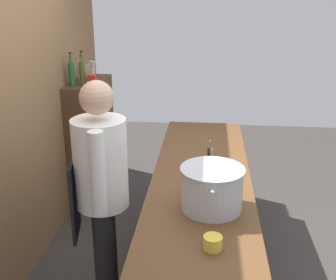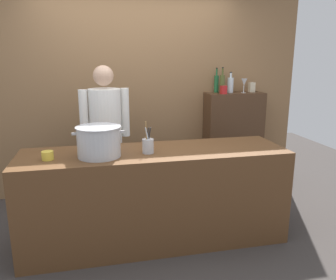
{
  "view_description": "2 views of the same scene",
  "coord_description": "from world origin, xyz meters",
  "px_view_note": "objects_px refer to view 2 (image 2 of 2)",
  "views": [
    {
      "loc": [
        -2.77,
        -0.03,
        2.16
      ],
      "look_at": [
        0.15,
        0.26,
        1.09
      ],
      "focal_mm": 44.49,
      "sensor_mm": 36.0,
      "label": 1
    },
    {
      "loc": [
        -0.53,
        -2.95,
        1.74
      ],
      "look_at": [
        0.19,
        0.31,
        0.92
      ],
      "focal_mm": 36.07,
      "sensor_mm": 36.0,
      "label": 2
    }
  ],
  "objects_px": {
    "stockpot_large": "(99,142)",
    "wine_glass_wide": "(244,82)",
    "wine_bottle_olive": "(222,84)",
    "spice_tin_red": "(224,90)",
    "utensil_crock": "(148,145)",
    "wine_bottle_green": "(216,83)",
    "butter_jar": "(48,156)",
    "chef": "(106,132)",
    "spice_tin_cream": "(252,87)",
    "wine_bottle_clear": "(230,85)"
  },
  "relations": [
    {
      "from": "chef",
      "to": "spice_tin_red",
      "type": "relative_size",
      "value": 16.12
    },
    {
      "from": "chef",
      "to": "wine_bottle_clear",
      "type": "relative_size",
      "value": 6.2
    },
    {
      "from": "wine_glass_wide",
      "to": "spice_tin_red",
      "type": "bearing_deg",
      "value": -165.98
    },
    {
      "from": "utensil_crock",
      "to": "wine_bottle_green",
      "type": "distance_m",
      "value": 1.8
    },
    {
      "from": "chef",
      "to": "utensil_crock",
      "type": "relative_size",
      "value": 5.72
    },
    {
      "from": "stockpot_large",
      "to": "wine_bottle_green",
      "type": "distance_m",
      "value": 2.09
    },
    {
      "from": "stockpot_large",
      "to": "wine_glass_wide",
      "type": "xyz_separation_m",
      "value": [
        1.9,
        1.23,
        0.39
      ]
    },
    {
      "from": "spice_tin_red",
      "to": "wine_glass_wide",
      "type": "bearing_deg",
      "value": 14.02
    },
    {
      "from": "chef",
      "to": "utensil_crock",
      "type": "bearing_deg",
      "value": 105.79
    },
    {
      "from": "wine_bottle_olive",
      "to": "spice_tin_red",
      "type": "height_order",
      "value": "wine_bottle_olive"
    },
    {
      "from": "wine_bottle_green",
      "to": "spice_tin_cream",
      "type": "xyz_separation_m",
      "value": [
        0.48,
        -0.05,
        -0.05
      ]
    },
    {
      "from": "wine_bottle_olive",
      "to": "spice_tin_cream",
      "type": "distance_m",
      "value": 0.44
    },
    {
      "from": "utensil_crock",
      "to": "spice_tin_red",
      "type": "relative_size",
      "value": 2.82
    },
    {
      "from": "wine_bottle_green",
      "to": "spice_tin_red",
      "type": "bearing_deg",
      "value": -81.95
    },
    {
      "from": "chef",
      "to": "utensil_crock",
      "type": "distance_m",
      "value": 0.78
    },
    {
      "from": "chef",
      "to": "wine_glass_wide",
      "type": "relative_size",
      "value": 8.95
    },
    {
      "from": "wine_bottle_olive",
      "to": "spice_tin_cream",
      "type": "height_order",
      "value": "wine_bottle_olive"
    },
    {
      "from": "wine_bottle_green",
      "to": "wine_glass_wide",
      "type": "xyz_separation_m",
      "value": [
        0.34,
        -0.11,
        0.02
      ]
    },
    {
      "from": "stockpot_large",
      "to": "wine_bottle_green",
      "type": "bearing_deg",
      "value": 40.74
    },
    {
      "from": "wine_bottle_olive",
      "to": "spice_tin_red",
      "type": "bearing_deg",
      "value": -100.38
    },
    {
      "from": "chef",
      "to": "wine_glass_wide",
      "type": "bearing_deg",
      "value": -174.63
    },
    {
      "from": "wine_bottle_clear",
      "to": "wine_glass_wide",
      "type": "height_order",
      "value": "wine_bottle_clear"
    },
    {
      "from": "butter_jar",
      "to": "spice_tin_red",
      "type": "xyz_separation_m",
      "value": [
        2.01,
        1.16,
        0.4
      ]
    },
    {
      "from": "chef",
      "to": "butter_jar",
      "type": "xyz_separation_m",
      "value": [
        -0.51,
        -0.71,
        -0.03
      ]
    },
    {
      "from": "wine_bottle_green",
      "to": "spice_tin_cream",
      "type": "height_order",
      "value": "wine_bottle_green"
    },
    {
      "from": "butter_jar",
      "to": "wine_glass_wide",
      "type": "distance_m",
      "value": 2.68
    },
    {
      "from": "stockpot_large",
      "to": "utensil_crock",
      "type": "height_order",
      "value": "utensil_crock"
    },
    {
      "from": "spice_tin_cream",
      "to": "wine_bottle_green",
      "type": "bearing_deg",
      "value": 174.17
    },
    {
      "from": "wine_bottle_clear",
      "to": "butter_jar",
      "type": "bearing_deg",
      "value": -148.96
    },
    {
      "from": "wine_bottle_olive",
      "to": "utensil_crock",
      "type": "bearing_deg",
      "value": -133.5
    },
    {
      "from": "wine_glass_wide",
      "to": "spice_tin_cream",
      "type": "relative_size",
      "value": 1.44
    },
    {
      "from": "utensil_crock",
      "to": "wine_bottle_olive",
      "type": "height_order",
      "value": "wine_bottle_olive"
    },
    {
      "from": "wine_bottle_olive",
      "to": "chef",
      "type": "bearing_deg",
      "value": -160.35
    },
    {
      "from": "stockpot_large",
      "to": "wine_glass_wide",
      "type": "relative_size",
      "value": 2.4
    },
    {
      "from": "chef",
      "to": "stockpot_large",
      "type": "height_order",
      "value": "chef"
    },
    {
      "from": "wine_bottle_olive",
      "to": "stockpot_large",
      "type": "bearing_deg",
      "value": -142.11
    },
    {
      "from": "wine_bottle_clear",
      "to": "wine_bottle_green",
      "type": "xyz_separation_m",
      "value": [
        -0.18,
        0.05,
        0.02
      ]
    },
    {
      "from": "butter_jar",
      "to": "wine_glass_wide",
      "type": "height_order",
      "value": "wine_glass_wide"
    },
    {
      "from": "butter_jar",
      "to": "spice_tin_cream",
      "type": "xyz_separation_m",
      "value": [
        2.47,
        1.3,
        0.41
      ]
    },
    {
      "from": "wine_bottle_olive",
      "to": "wine_glass_wide",
      "type": "bearing_deg",
      "value": -3.38
    },
    {
      "from": "wine_bottle_clear",
      "to": "wine_bottle_olive",
      "type": "xyz_separation_m",
      "value": [
        -0.13,
        -0.05,
        0.02
      ]
    },
    {
      "from": "stockpot_large",
      "to": "spice_tin_cream",
      "type": "relative_size",
      "value": 3.46
    },
    {
      "from": "chef",
      "to": "butter_jar",
      "type": "bearing_deg",
      "value": 43.58
    },
    {
      "from": "wine_bottle_clear",
      "to": "spice_tin_cream",
      "type": "distance_m",
      "value": 0.31
    },
    {
      "from": "wine_bottle_clear",
      "to": "wine_bottle_olive",
      "type": "bearing_deg",
      "value": -160.59
    },
    {
      "from": "butter_jar",
      "to": "wine_bottle_green",
      "type": "distance_m",
      "value": 2.45
    },
    {
      "from": "utensil_crock",
      "to": "spice_tin_red",
      "type": "distance_m",
      "value": 1.66
    },
    {
      "from": "chef",
      "to": "wine_bottle_olive",
      "type": "height_order",
      "value": "chef"
    },
    {
      "from": "butter_jar",
      "to": "chef",
      "type": "bearing_deg",
      "value": 54.36
    },
    {
      "from": "chef",
      "to": "wine_bottle_green",
      "type": "bearing_deg",
      "value": -167.4
    }
  ]
}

